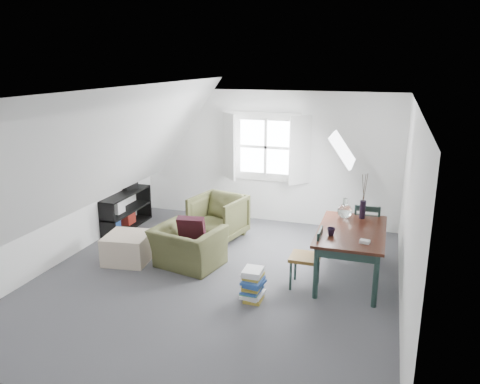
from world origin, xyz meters
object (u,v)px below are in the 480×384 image
(dining_table, at_px, (351,237))
(media_shelf, at_px, (123,212))
(armchair_near, at_px, (189,266))
(dining_chair_far, at_px, (366,230))
(magazine_stack, at_px, (253,285))
(dining_chair_near, at_px, (308,257))
(armchair_far, at_px, (219,237))
(ottoman, at_px, (128,248))

(dining_table, xyz_separation_m, media_shelf, (-4.22, 0.90, -0.36))
(dining_table, distance_m, media_shelf, 4.33)
(armchair_near, xyz_separation_m, dining_table, (2.37, 0.28, 0.66))
(dining_chair_far, relative_size, magazine_stack, 2.16)
(armchair_near, bearing_deg, dining_chair_near, -171.66)
(dining_chair_far, distance_m, media_shelf, 4.39)
(magazine_stack, bearing_deg, armchair_far, 121.74)
(armchair_far, height_order, dining_table, dining_table)
(dining_chair_far, bearing_deg, ottoman, 5.85)
(media_shelf, bearing_deg, armchair_far, 5.86)
(armchair_near, distance_m, magazine_stack, 1.43)
(armchair_near, height_order, dining_table, dining_table)
(magazine_stack, bearing_deg, ottoman, 165.05)
(armchair_near, xyz_separation_m, dining_chair_near, (1.84, -0.12, 0.45))
(dining_chair_near, distance_m, magazine_stack, 0.87)
(ottoman, bearing_deg, armchair_near, 6.74)
(dining_chair_near, bearing_deg, armchair_near, -77.40)
(armchair_far, relative_size, ottoman, 1.29)
(dining_table, distance_m, dining_chair_near, 0.70)
(dining_table, xyz_separation_m, dining_chair_far, (0.17, 0.86, -0.18))
(armchair_far, bearing_deg, dining_chair_far, 10.38)
(dining_chair_near, height_order, magazine_stack, dining_chair_near)
(armchair_near, bearing_deg, media_shelf, -20.50)
(ottoman, bearing_deg, armchair_far, 54.14)
(media_shelf, bearing_deg, dining_chair_near, -15.80)
(armchair_near, xyz_separation_m, ottoman, (-0.97, -0.11, 0.22))
(armchair_near, distance_m, dining_chair_near, 1.89)
(ottoman, distance_m, media_shelf, 1.57)
(magazine_stack, bearing_deg, armchair_near, 150.34)
(dining_chair_near, height_order, media_shelf, dining_chair_near)
(dining_chair_near, bearing_deg, dining_chair_far, 167.02)
(armchair_near, bearing_deg, magazine_stack, 162.34)
(armchair_far, height_order, dining_chair_near, dining_chair_near)
(dining_chair_near, xyz_separation_m, magazine_stack, (-0.61, -0.58, -0.24))
(dining_chair_far, bearing_deg, media_shelf, -14.33)
(dining_chair_far, bearing_deg, armchair_near, 10.32)
(dining_table, relative_size, magazine_stack, 3.60)
(media_shelf, distance_m, magazine_stack, 3.60)
(armchair_far, xyz_separation_m, dining_table, (2.35, -0.98, 0.66))
(armchair_far, distance_m, ottoman, 1.70)
(armchair_near, bearing_deg, armchair_far, -79.00)
(armchair_near, height_order, magazine_stack, magazine_stack)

